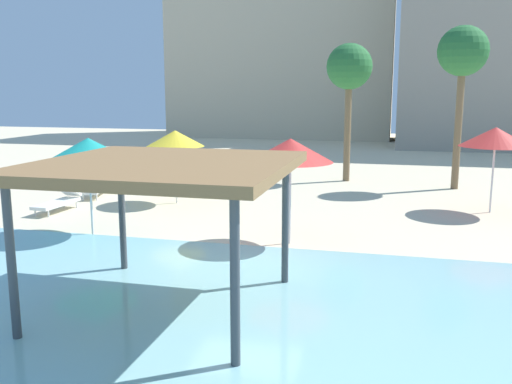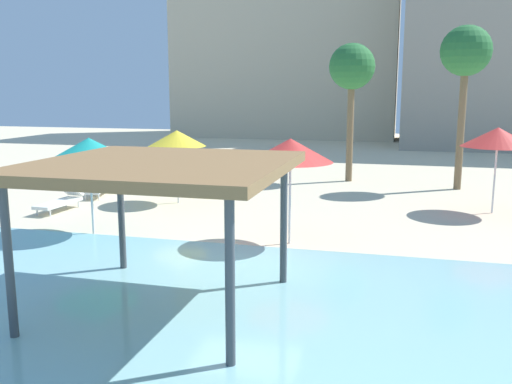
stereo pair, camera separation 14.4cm
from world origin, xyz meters
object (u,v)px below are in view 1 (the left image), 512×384
Objects in this scene: lounge_chair_2 at (59,201)px; palm_tree_0 at (349,70)px; beach_umbrella_teal_1 at (88,150)px; beach_umbrella_yellow_3 at (175,138)px; lounge_chair_1 at (97,187)px; beach_umbrella_red_5 at (290,150)px; beach_umbrella_red_4 at (496,137)px; shade_pavilion at (164,171)px; palm_tree_1 at (463,55)px.

lounge_chair_2 is 0.33× the size of palm_tree_0.
beach_umbrella_yellow_3 is at bearing 82.83° from beach_umbrella_teal_1.
palm_tree_0 reaches higher than lounge_chair_1.
beach_umbrella_teal_1 is at bearing -175.11° from beach_umbrella_red_5.
lounge_chair_1 is 11.20m from palm_tree_0.
beach_umbrella_red_5 is 1.39× the size of lounge_chair_2.
beach_umbrella_red_4 reaches higher than beach_umbrella_teal_1.
lounge_chair_1 is 2.63m from lounge_chair_2.
lounge_chair_2 is at bearing 136.80° from beach_umbrella_teal_1.
beach_umbrella_yellow_3 is at bearing 111.21° from shade_pavilion.
beach_umbrella_red_5 is at bearing 45.97° from lounge_chair_1.
beach_umbrella_red_5 reaches higher than beach_umbrella_teal_1.
palm_tree_0 is (8.61, 5.69, 4.35)m from lounge_chair_1.
beach_umbrella_teal_1 is 6.13m from lounge_chair_1.
beach_umbrella_red_5 reaches higher than beach_umbrella_yellow_3.
beach_umbrella_teal_1 is 0.45× the size of palm_tree_0.
beach_umbrella_yellow_3 is at bearing 126.06° from lounge_chair_2.
beach_umbrella_red_4 reaches higher than beach_umbrella_red_5.
palm_tree_0 is (0.51, 10.33, 2.31)m from beach_umbrella_red_5.
beach_umbrella_red_4 reaches higher than lounge_chair_1.
shade_pavilion is 1.57× the size of beach_umbrella_red_4.
lounge_chair_1 is at bearing -177.90° from beach_umbrella_red_4.
lounge_chair_2 is (-2.62, 2.46, -1.96)m from beach_umbrella_teal_1.
beach_umbrella_red_4 is 7.53m from beach_umbrella_red_5.
beach_umbrella_yellow_3 is 0.94× the size of beach_umbrella_red_5.
palm_tree_1 is at bearing 29.09° from beach_umbrella_yellow_3.
palm_tree_1 reaches higher than lounge_chair_1.
beach_umbrella_teal_1 is 1.04× the size of beach_umbrella_yellow_3.
shade_pavilion reaches higher than beach_umbrella_yellow_3.
palm_tree_0 is at bearing 83.14° from shade_pavilion.
lounge_chair_1 is (-2.80, 5.09, -1.96)m from beach_umbrella_teal_1.
lounge_chair_2 is at bearing -166.90° from beach_umbrella_red_4.
palm_tree_1 reaches higher than beach_umbrella_yellow_3.
beach_umbrella_yellow_3 is 0.40× the size of palm_tree_1.
beach_umbrella_red_5 reaches higher than lounge_chair_1.
shade_pavilion is 5.86m from beach_umbrella_teal_1.
beach_umbrella_teal_1 reaches higher than beach_umbrella_yellow_3.
beach_umbrella_red_5 is 0.46× the size of palm_tree_0.
lounge_chair_1 is at bearing 150.23° from beach_umbrella_red_5.
shade_pavilion is at bearing -68.79° from beach_umbrella_yellow_3.
beach_umbrella_yellow_3 is 8.51m from palm_tree_0.
shade_pavilion is 2.20× the size of lounge_chair_2.
lounge_chair_2 is 12.62m from palm_tree_0.
beach_umbrella_teal_1 is at bearing -118.31° from palm_tree_0.
beach_umbrella_red_4 is 0.47× the size of palm_tree_0.
beach_umbrella_teal_1 is 0.42× the size of palm_tree_1.
beach_umbrella_red_4 reaches higher than beach_umbrella_yellow_3.
lounge_chair_1 is at bearing -159.74° from palm_tree_1.
lounge_chair_1 is at bearing -173.06° from lounge_chair_2.
beach_umbrella_red_5 is 9.55m from lounge_chair_1.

